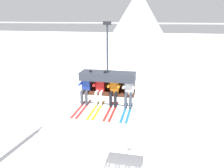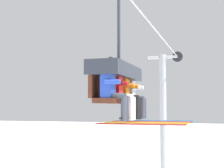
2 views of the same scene
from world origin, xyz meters
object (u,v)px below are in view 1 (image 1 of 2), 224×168
skier_red (100,88)px  skier_orange (114,89)px  chairlift_chair (108,79)px  skier_white (129,90)px  skier_blue (86,87)px

skier_red → skier_orange: size_ratio=1.00×
chairlift_chair → skier_white: chairlift_chair is taller
skier_blue → skier_white: 1.67m
chairlift_chair → skier_blue: 0.91m
chairlift_chair → skier_orange: (0.28, -0.22, -0.31)m
chairlift_chair → skier_orange: bearing=-38.4°
skier_orange → chairlift_chair: bearing=141.6°
skier_blue → skier_orange: 1.11m
skier_blue → skier_orange: size_ratio=1.00×
chairlift_chair → skier_blue: bearing=-165.6°
skier_blue → skier_orange: skier_blue is taller
chairlift_chair → skier_white: (0.84, -0.22, -0.31)m
skier_red → skier_white: 1.11m
chairlift_chair → skier_blue: (-0.83, -0.21, -0.29)m
chairlift_chair → skier_red: chairlift_chair is taller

